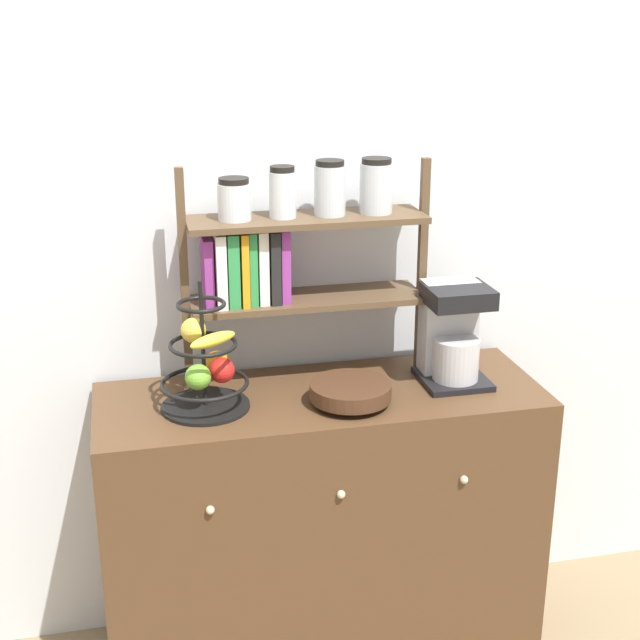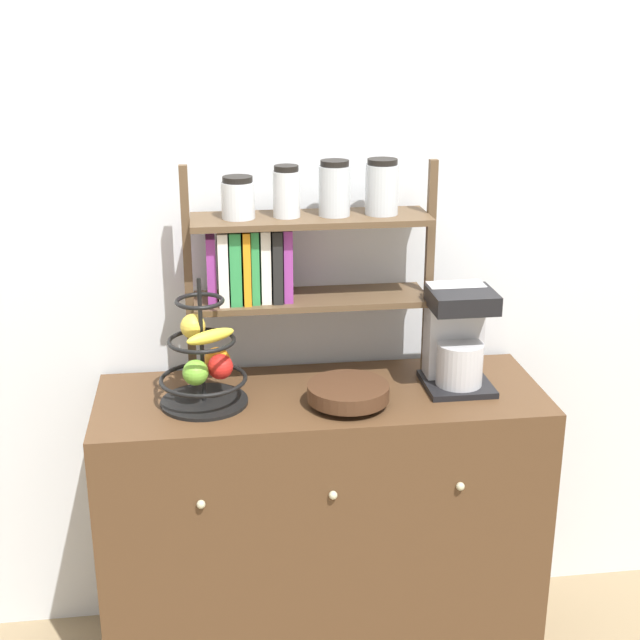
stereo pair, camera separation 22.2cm
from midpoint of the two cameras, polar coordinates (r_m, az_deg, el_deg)
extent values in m
cube|color=silver|center=(2.72, 1.64, 5.53)|extent=(7.00, 0.05, 2.60)
cube|color=#4C331E|center=(2.80, 2.40, -13.13)|extent=(1.30, 0.47, 0.89)
sphere|color=#B2AD8C|center=(2.44, -5.01, -11.74)|extent=(0.02, 0.02, 0.02)
sphere|color=#B2AD8C|center=(2.47, 3.46, -11.19)|extent=(0.02, 0.02, 0.02)
sphere|color=#B2AD8C|center=(2.56, 11.48, -10.45)|extent=(0.02, 0.02, 0.02)
cube|color=black|center=(2.68, 11.09, -4.08)|extent=(0.19, 0.20, 0.02)
cube|color=#B7B7BC|center=(2.68, 10.92, -0.66)|extent=(0.16, 0.08, 0.28)
cylinder|color=#B7B7BC|center=(2.64, 11.31, -2.80)|extent=(0.14, 0.14, 0.13)
cube|color=black|center=(2.58, 11.53, 1.23)|extent=(0.18, 0.16, 0.05)
cylinder|color=black|center=(2.54, -4.94, -5.28)|extent=(0.25, 0.25, 0.01)
cylinder|color=black|center=(2.47, -5.06, -1.37)|extent=(0.01, 0.01, 0.36)
torus|color=black|center=(2.51, -4.98, -3.83)|extent=(0.25, 0.25, 0.01)
torus|color=black|center=(2.47, -5.06, -1.37)|extent=(0.19, 0.19, 0.01)
torus|color=black|center=(2.43, -5.14, 1.18)|extent=(0.14, 0.14, 0.01)
sphere|color=red|center=(2.49, -3.88, -3.04)|extent=(0.07, 0.07, 0.07)
sphere|color=#6BAD33|center=(2.46, -5.43, -3.42)|extent=(0.07, 0.07, 0.07)
sphere|color=orange|center=(2.53, -4.12, -2.65)|extent=(0.08, 0.08, 0.08)
ellipsoid|color=yellow|center=(2.43, -4.44, -1.09)|extent=(0.15, 0.11, 0.04)
sphere|color=gold|center=(2.47, -5.62, -0.44)|extent=(0.07, 0.07, 0.07)
cylinder|color=#422819|center=(2.52, 4.33, -5.30)|extent=(0.13, 0.13, 0.02)
cylinder|color=#422819|center=(2.51, 4.35, -4.66)|extent=(0.23, 0.23, 0.04)
cube|color=brown|center=(2.57, -5.99, 2.64)|extent=(0.02, 0.02, 0.65)
cube|color=brown|center=(2.68, 9.37, 3.20)|extent=(0.02, 0.02, 0.65)
cube|color=brown|center=(2.62, 1.83, 1.31)|extent=(0.69, 0.20, 0.02)
cube|color=brown|center=(2.56, 1.89, 6.45)|extent=(0.69, 0.20, 0.02)
cube|color=#8C338C|center=(2.56, -4.54, 3.32)|extent=(0.03, 0.12, 0.20)
cube|color=white|center=(2.56, -3.80, 3.53)|extent=(0.03, 0.16, 0.21)
cube|color=#2D8C47|center=(2.56, -3.03, 3.56)|extent=(0.03, 0.15, 0.21)
cube|color=orange|center=(2.57, -2.32, 3.59)|extent=(0.02, 0.16, 0.21)
cube|color=#2D8C47|center=(2.57, -1.78, 3.61)|extent=(0.02, 0.14, 0.21)
cube|color=white|center=(2.57, -1.11, 3.64)|extent=(0.03, 0.13, 0.21)
cube|color=black|center=(2.58, -0.38, 3.66)|extent=(0.03, 0.15, 0.21)
cube|color=#8C338C|center=(2.58, 0.29, 3.69)|extent=(0.03, 0.13, 0.21)
cylinder|color=silver|center=(2.52, -2.75, 7.64)|extent=(0.09, 0.09, 0.10)
cylinder|color=black|center=(2.51, -2.77, 8.97)|extent=(0.08, 0.08, 0.02)
cylinder|color=silver|center=(2.53, 0.37, 8.04)|extent=(0.08, 0.08, 0.13)
cylinder|color=black|center=(2.52, 0.37, 9.67)|extent=(0.07, 0.07, 0.02)
cylinder|color=silver|center=(2.55, 3.44, 8.23)|extent=(0.09, 0.09, 0.14)
cylinder|color=black|center=(2.54, 3.48, 9.98)|extent=(0.08, 0.08, 0.02)
cylinder|color=silver|center=(2.58, 6.46, 8.28)|extent=(0.10, 0.10, 0.14)
cylinder|color=black|center=(2.57, 6.53, 10.02)|extent=(0.09, 0.09, 0.02)
camera|label=1|loc=(0.11, -87.47, 0.89)|focal=50.00mm
camera|label=2|loc=(0.11, 92.53, -0.89)|focal=50.00mm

